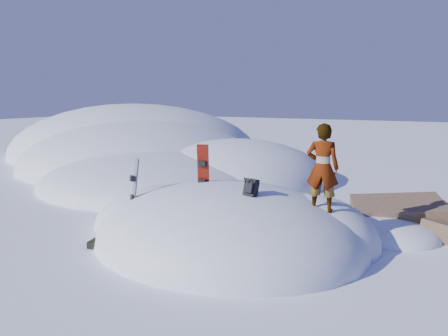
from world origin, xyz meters
The scene contains 9 objects.
ground centered at (0.00, 0.00, 0.00)m, with size 120.00×120.00×0.00m, color white.
snow_mound centered at (-0.17, 0.24, 0.00)m, with size 8.00×6.00×3.00m.
snow_ridge centered at (-10.43, 9.85, 0.00)m, with size 21.50×18.50×6.40m.
rock_outcrop centered at (3.72, 3.01, 0.01)m, with size 4.68×4.41×1.68m.
snowboard_red centered at (-0.79, 0.13, 1.64)m, with size 0.33×0.26×1.62m.
snowboard_dark centered at (-2.36, -0.73, 1.24)m, with size 0.39×0.38×1.68m.
backpack centered at (0.87, -0.53, 1.60)m, with size 0.32×0.38×0.47m.
gear_pile centered at (-2.48, -1.77, 0.10)m, with size 0.78×0.60×0.20m.
person centered at (2.29, 0.24, 2.05)m, with size 0.73×0.48×2.01m, color slate.
Camera 1 is at (4.93, -9.34, 3.64)m, focal length 35.00 mm.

